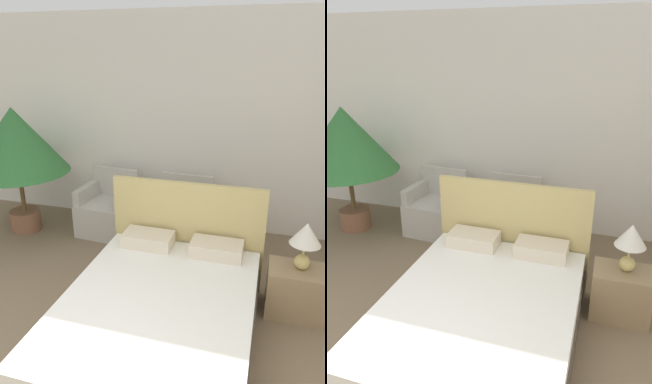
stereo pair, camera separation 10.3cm
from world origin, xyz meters
TOP-DOWN VIEW (x-y plane):
  - wall_back at (0.00, 3.62)m, footprint 10.00×0.06m
  - bed at (0.58, 1.18)m, footprint 1.61×2.12m
  - armchair_near_window_left at (-0.73, 3.00)m, footprint 0.74×0.69m
  - armchair_near_window_right at (0.32, 3.00)m, footprint 0.73×0.68m
  - potted_palm at (-1.89, 2.74)m, footprint 1.37×1.37m
  - nightstand at (1.71, 1.90)m, footprint 0.54×0.39m
  - table_lamp at (1.74, 1.91)m, footprint 0.28×0.28m
  - side_table at (-0.21, 2.94)m, footprint 0.32×0.32m

SIDE VIEW (x-z plane):
  - side_table at x=-0.21m, z-range 0.00..0.47m
  - nightstand at x=1.71m, z-range 0.00..0.49m
  - bed at x=0.58m, z-range -0.30..0.84m
  - armchair_near_window_left at x=-0.73m, z-range -0.14..0.72m
  - armchair_near_window_right at x=0.32m, z-range -0.14..0.72m
  - table_lamp at x=1.74m, z-range 0.57..1.04m
  - potted_palm at x=-1.89m, z-range 0.40..2.12m
  - wall_back at x=0.00m, z-range 0.00..2.90m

